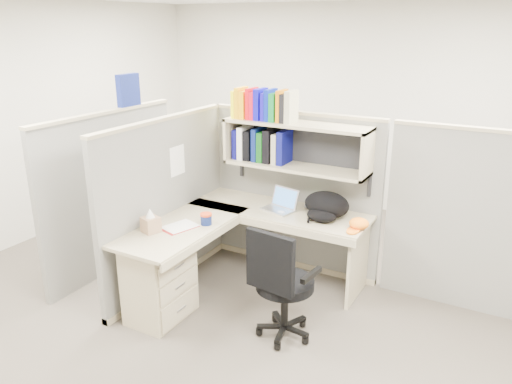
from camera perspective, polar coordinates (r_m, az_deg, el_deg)
The scene contains 14 objects.
ground at distance 4.66m, azimuth -0.70°, elevation -12.64°, with size 6.00×6.00×0.00m, color #3C362F.
room_shell at distance 4.06m, azimuth -0.79°, elevation 7.30°, with size 6.00×6.00×6.00m.
cubicle at distance 4.80m, azimuth -1.86°, elevation 0.30°, with size 3.79×1.84×1.95m.
desk at distance 4.43m, azimuth -7.21°, elevation -8.03°, with size 1.74×1.75×0.73m.
laptop at distance 4.73m, azimuth 2.58°, elevation -0.92°, with size 0.30×0.30×0.21m, color #B3B2B7, non-canonical shape.
backpack at distance 4.55m, azimuth 7.83°, elevation -1.64°, with size 0.42×0.32×0.25m, color black, non-canonical shape.
orange_cap at distance 4.43m, azimuth 11.69°, elevation -3.54°, with size 0.17×0.20×0.09m, color orange, non-canonical shape.
snack_canister at distance 4.44m, azimuth -5.72°, elevation -3.06°, with size 0.11×0.11×0.10m.
tissue_box at distance 4.34m, azimuth -11.97°, elevation -3.18°, with size 0.13×0.13×0.21m, color tan, non-canonical shape.
mouse at distance 4.69m, azimuth 2.93°, elevation -2.29°, with size 0.09×0.06×0.03m, color #92A5CF.
paper_cup at distance 4.86m, azimuth 3.45°, elevation -1.14°, with size 0.07×0.07×0.10m, color white.
book_stack at distance 4.90m, azimuth 6.93°, elevation -1.01°, with size 0.16×0.21×0.10m, color slate, non-canonical shape.
loose_paper at distance 4.44m, azimuth -8.67°, elevation -3.89°, with size 0.21×0.29×0.00m, color white, non-canonical shape.
task_chair at distance 4.04m, azimuth 2.96°, elevation -12.28°, with size 0.53×0.49×0.98m.
Camera 1 is at (1.98, -3.45, 2.42)m, focal length 35.00 mm.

